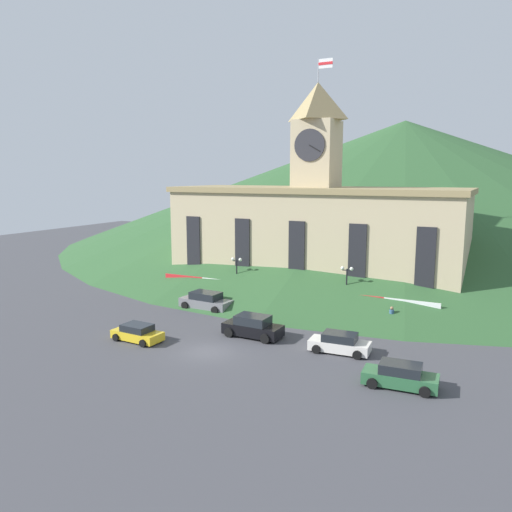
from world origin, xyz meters
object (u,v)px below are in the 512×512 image
object	(u,v)px
car_black_suv	(253,327)
car_green_wagon	(400,376)
street_lamp_far_left	(347,278)
car_gray_pickup	(206,301)
car_white_taxi	(340,343)
street_lamp_right	(237,268)
car_yellow_coupe	(137,333)
pedestrian	(392,316)

from	to	relation	value
car_black_suv	car_green_wagon	xyz separation A→B (m)	(12.77, -4.59, -0.11)
car_black_suv	street_lamp_far_left	bearing A→B (deg)	-110.82
car_gray_pickup	car_green_wagon	distance (m)	23.07
street_lamp_far_left	car_white_taxi	bearing A→B (deg)	-75.47
street_lamp_right	car_yellow_coupe	distance (m)	16.37
car_black_suv	pedestrian	distance (m)	12.38
car_black_suv	car_green_wagon	world-z (taller)	car_black_suv
street_lamp_far_left	car_gray_pickup	xyz separation A→B (m)	(-12.55, -5.66, -2.45)
car_white_taxi	car_yellow_coupe	bearing A→B (deg)	13.71
street_lamp_far_left	car_white_taxi	world-z (taller)	street_lamp_far_left
car_black_suv	car_white_taxi	size ratio (longest dim) A/B	1.08
street_lamp_right	pedestrian	world-z (taller)	street_lamp_right
car_black_suv	car_gray_pickup	bearing A→B (deg)	-32.59
car_yellow_coupe	car_green_wagon	size ratio (longest dim) A/B	0.91
pedestrian	car_white_taxi	bearing A→B (deg)	53.18
car_white_taxi	car_green_wagon	size ratio (longest dim) A/B	0.98
car_white_taxi	car_gray_pickup	distance (m)	16.53
car_gray_pickup	car_yellow_coupe	bearing A→B (deg)	-85.64
street_lamp_far_left	car_green_wagon	world-z (taller)	street_lamp_far_left
car_yellow_coupe	car_white_taxi	world-z (taller)	car_white_taxi
car_yellow_coupe	street_lamp_right	bearing A→B (deg)	-87.71
car_black_suv	car_yellow_coupe	bearing A→B (deg)	34.47
street_lamp_far_left	pedestrian	xyz separation A→B (m)	(5.08, -3.28, -2.25)
car_green_wagon	pedestrian	size ratio (longest dim) A/B	2.54
car_yellow_coupe	car_black_suv	bearing A→B (deg)	-144.14
car_green_wagon	street_lamp_right	bearing A→B (deg)	-41.01
pedestrian	car_black_suv	bearing A→B (deg)	16.88
street_lamp_far_left	pedestrian	size ratio (longest dim) A/B	2.39
street_lamp_right	street_lamp_far_left	size ratio (longest dim) A/B	0.99
street_lamp_right	car_green_wagon	bearing A→B (deg)	-37.48
car_yellow_coupe	pedestrian	bearing A→B (deg)	-140.71
car_yellow_coupe	car_white_taxi	size ratio (longest dim) A/B	0.93
car_white_taxi	car_green_wagon	xyz separation A→B (m)	(5.28, -4.27, 0.02)
car_yellow_coupe	car_gray_pickup	size ratio (longest dim) A/B	0.79
street_lamp_right	car_green_wagon	xyz separation A→B (m)	(20.43, -15.67, -2.52)
car_yellow_coupe	pedestrian	distance (m)	21.68
street_lamp_far_left	pedestrian	distance (m)	6.45
street_lamp_right	car_green_wagon	world-z (taller)	street_lamp_right
car_green_wagon	car_yellow_coupe	bearing A→B (deg)	-2.16
car_green_wagon	pedestrian	world-z (taller)	pedestrian
car_gray_pickup	car_green_wagon	world-z (taller)	car_gray_pickup
street_lamp_right	street_lamp_far_left	distance (m)	12.20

